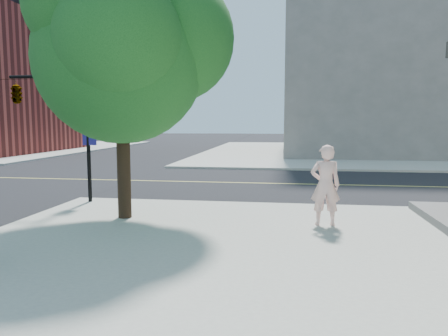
# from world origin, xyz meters

# --- Properties ---
(ground) EXTENTS (140.00, 140.00, 0.00)m
(ground) POSITION_xyz_m (0.00, 0.00, 0.00)
(ground) COLOR black
(ground) RESTS_ON ground
(road_ew) EXTENTS (140.00, 9.00, 0.01)m
(road_ew) POSITION_xyz_m (0.00, 4.50, 0.01)
(road_ew) COLOR black
(road_ew) RESTS_ON ground
(sidewalk_ne) EXTENTS (29.00, 25.00, 0.12)m
(sidewalk_ne) POSITION_xyz_m (13.50, 21.50, 0.06)
(sidewalk_ne) COLOR #AAA99D
(sidewalk_ne) RESTS_ON ground
(filler_ne) EXTENTS (18.00, 16.00, 14.00)m
(filler_ne) POSITION_xyz_m (14.00, 22.00, 7.12)
(filler_ne) COLOR slate
(filler_ne) RESTS_ON sidewalk_ne
(man_on_phone) EXTENTS (0.68, 0.47, 1.79)m
(man_on_phone) POSITION_xyz_m (6.02, -2.42, 1.01)
(man_on_phone) COLOR #FEC5BA
(man_on_phone) RESTS_ON sidewalk_se
(street_tree) EXTENTS (4.87, 4.43, 6.46)m
(street_tree) POSITION_xyz_m (1.46, -2.34, 4.29)
(street_tree) COLOR black
(street_tree) RESTS_ON sidewalk_se
(signal_pole) EXTENTS (3.31, 0.38, 3.73)m
(signal_pole) POSITION_xyz_m (-2.21, -0.56, 3.16)
(signal_pole) COLOR black
(signal_pole) RESTS_ON sidewalk_se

